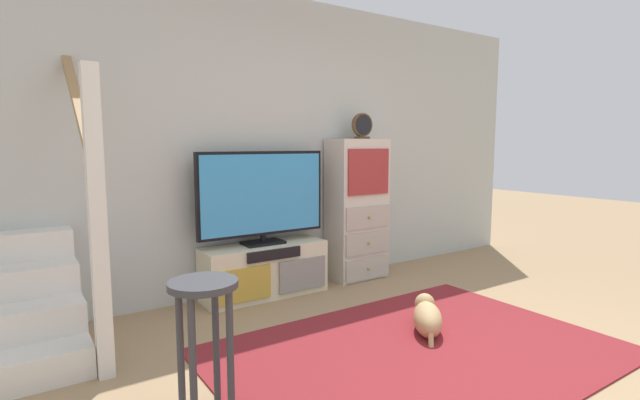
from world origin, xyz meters
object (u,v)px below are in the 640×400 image
(television, at_px, (263,195))
(dog, at_px, (427,317))
(media_console, at_px, (265,270))
(desk_clock, at_px, (362,126))
(bar_stool_near, at_px, (204,316))
(side_cabinet, at_px, (357,209))

(television, relative_size, dog, 2.58)
(media_console, height_order, television, television)
(desk_clock, bearing_deg, bar_stool_near, -145.58)
(media_console, distance_m, bar_stool_near, 1.89)
(media_console, height_order, dog, media_console)
(media_console, xyz_separation_m, side_cabinet, (1.05, 0.01, 0.47))
(side_cabinet, bearing_deg, bar_stool_near, -144.80)
(television, bearing_deg, side_cabinet, -0.74)
(media_console, xyz_separation_m, bar_stool_near, (-1.10, -1.51, 0.29))
(dog, bearing_deg, television, 112.98)
(television, distance_m, dog, 1.72)
(media_console, relative_size, dog, 2.42)
(media_console, relative_size, bar_stool_near, 1.61)
(television, xyz_separation_m, desk_clock, (1.09, -0.03, 0.63))
(side_cabinet, relative_size, desk_clock, 5.55)
(media_console, relative_size, side_cabinet, 0.80)
(desk_clock, bearing_deg, dog, -109.71)
(television, distance_m, side_cabinet, 1.07)
(bar_stool_near, bearing_deg, desk_clock, 34.42)
(side_cabinet, distance_m, dog, 1.58)
(desk_clock, distance_m, dog, 2.04)
(television, xyz_separation_m, side_cabinet, (1.05, -0.01, -0.21))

